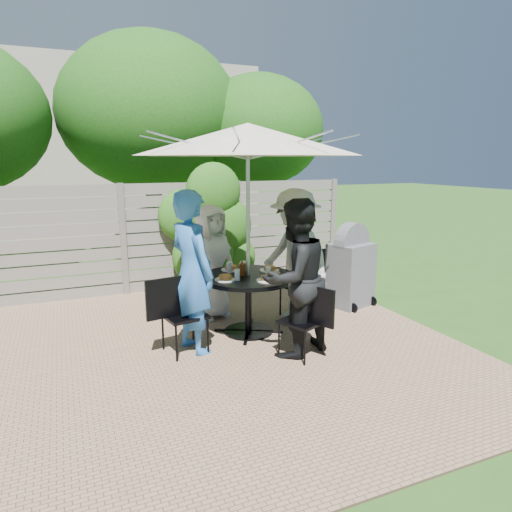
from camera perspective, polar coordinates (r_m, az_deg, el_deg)
name	(u,v)px	position (r m, az deg, el deg)	size (l,w,h in m)	color
backyard_envelope	(91,146)	(14.94, -19.88, 12.79)	(60.00, 60.00, 5.00)	#29541A
patio_table	(248,293)	(5.85, -0.97, -4.67)	(1.49, 1.49, 0.78)	black
umbrella	(248,140)	(5.60, -1.04, 14.34)	(3.41, 3.41, 2.64)	silver
chair_back	(206,297)	(6.67, -6.23, -5.15)	(0.50, 0.66, 0.87)	black
person_back	(211,262)	(6.42, -5.67, -0.74)	(0.79, 0.52, 1.62)	silver
chair_left	(184,330)	(5.41, -9.02, -9.17)	(0.71, 0.52, 0.94)	black
person_left	(192,273)	(5.27, -7.99, -2.06)	(0.69, 0.46, 1.90)	#2A68B8
chair_front	(302,336)	(5.27, 5.82, -9.88)	(0.56, 0.66, 0.87)	black
person_front	(295,279)	(5.16, 4.88, -2.85)	(0.88, 0.68, 1.81)	black
chair_right	(301,298)	(6.55, 5.63, -5.24)	(0.73, 0.55, 0.95)	black
person_right	(295,256)	(6.29, 4.88, 0.03)	(1.19, 0.68, 1.84)	#A7A8A3
plate_back	(231,268)	(6.05, -3.14, -1.55)	(0.26, 0.26, 0.06)	white
plate_left	(225,278)	(5.56, -3.85, -2.77)	(0.26, 0.26, 0.06)	white
plate_front	(267,279)	(5.51, 1.40, -2.89)	(0.26, 0.26, 0.06)	white
plate_right	(269,269)	(6.00, 1.68, -1.65)	(0.26, 0.26, 0.06)	white
plate_extra	(275,276)	(5.67, 2.35, -2.47)	(0.24, 0.24, 0.06)	white
glass_back	(229,268)	(5.90, -3.36, -1.45)	(0.07, 0.07, 0.14)	silver
glass_left	(237,275)	(5.53, -2.37, -2.36)	(0.07, 0.07, 0.14)	silver
glass_front	(268,272)	(5.64, 1.52, -2.07)	(0.07, 0.07, 0.14)	silver
syrup_jug	(242,269)	(5.76, -1.76, -1.66)	(0.09, 0.09, 0.16)	#59280C
coffee_cup	(244,266)	(6.00, -1.57, -1.32)	(0.08, 0.08, 0.12)	#C6B293
bbq_grill	(351,269)	(7.08, 11.75, -1.56)	(0.76, 0.67, 1.30)	#5C5C61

